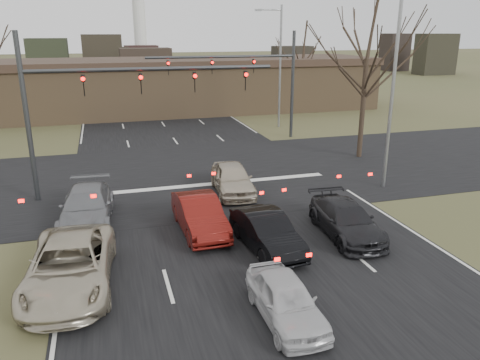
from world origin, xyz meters
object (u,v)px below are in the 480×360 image
at_px(streetlight_right_far, 278,61).
at_px(car_charcoal_sedan, 346,220).
at_px(car_white_sedan, 286,299).
at_px(car_silver_ahead, 232,179).
at_px(car_silver_suv, 70,266).
at_px(mast_arm_near, 98,94).
at_px(car_black_hatch, 267,232).
at_px(streetlight_right_near, 390,81).
at_px(car_red_ahead, 200,215).
at_px(building, 172,85).
at_px(car_grey_ahead, 87,207).
at_px(mast_arm_far, 258,73).

height_order(streetlight_right_far, car_charcoal_sedan, streetlight_right_far).
distance_m(car_white_sedan, car_silver_ahead, 11.18).
bearing_deg(car_charcoal_sedan, car_silver_suv, -169.63).
bearing_deg(mast_arm_near, car_silver_suv, -97.87).
relative_size(car_black_hatch, car_silver_ahead, 0.94).
distance_m(streetlight_right_near, car_silver_ahead, 9.29).
bearing_deg(car_red_ahead, mast_arm_near, 119.46).
height_order(building, car_red_ahead, building).
relative_size(car_grey_ahead, car_silver_ahead, 1.14).
relative_size(car_black_hatch, car_charcoal_sedan, 0.92).
bearing_deg(car_black_hatch, mast_arm_near, 119.59).
distance_m(mast_arm_far, streetlight_right_near, 13.28).
distance_m(mast_arm_near, streetlight_right_near, 14.38).
xyz_separation_m(mast_arm_far, car_white_sedan, (-6.68, -22.76, -4.38)).
height_order(car_silver_suv, car_white_sedan, car_silver_suv).
relative_size(building, car_black_hatch, 9.91).
bearing_deg(car_red_ahead, car_charcoal_sedan, -22.08).
relative_size(building, streetlight_right_near, 4.24).
height_order(car_white_sedan, car_black_hatch, car_black_hatch).
distance_m(streetlight_right_near, car_red_ahead, 11.87).
xyz_separation_m(streetlight_right_far, car_silver_suv, (-15.82, -23.19, -4.80)).
xyz_separation_m(car_silver_suv, car_red_ahead, (4.90, 3.23, -0.04)).
bearing_deg(streetlight_right_far, building, 123.65).
relative_size(streetlight_right_near, car_charcoal_sedan, 2.15).
bearing_deg(car_black_hatch, streetlight_right_near, 27.30).
relative_size(streetlight_right_near, car_grey_ahead, 1.93).
relative_size(streetlight_right_far, car_silver_ahead, 2.20).
distance_m(streetlight_right_far, car_black_hatch, 24.45).
xyz_separation_m(building, car_black_hatch, (-1.50, -33.28, -1.96)).
relative_size(mast_arm_far, car_silver_suv, 1.97).
bearing_deg(car_black_hatch, car_charcoal_sedan, -0.83).
bearing_deg(car_red_ahead, building, 81.48).
bearing_deg(car_white_sedan, mast_arm_near, 110.27).
distance_m(building, car_white_sedan, 37.89).
xyz_separation_m(building, streetlight_right_near, (6.82, -28.00, 2.92)).
distance_m(building, car_red_ahead, 31.22).
height_order(mast_arm_near, car_red_ahead, mast_arm_near).
distance_m(streetlight_right_far, car_grey_ahead, 23.95).
bearing_deg(building, car_silver_ahead, -92.18).
height_order(car_charcoal_sedan, car_grey_ahead, car_grey_ahead).
relative_size(mast_arm_far, car_charcoal_sedan, 2.39).
relative_size(car_white_sedan, car_red_ahead, 0.83).
bearing_deg(car_silver_ahead, car_grey_ahead, -159.25).
bearing_deg(car_grey_ahead, streetlight_right_near, 6.86).
height_order(building, car_silver_suv, building).
bearing_deg(building, mast_arm_far, -74.42).
xyz_separation_m(mast_arm_far, car_charcoal_sedan, (-2.18, -18.02, -4.34)).
relative_size(car_charcoal_sedan, car_silver_ahead, 1.03).
bearing_deg(car_grey_ahead, car_white_sedan, -54.16).
relative_size(car_silver_suv, car_grey_ahead, 1.09).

